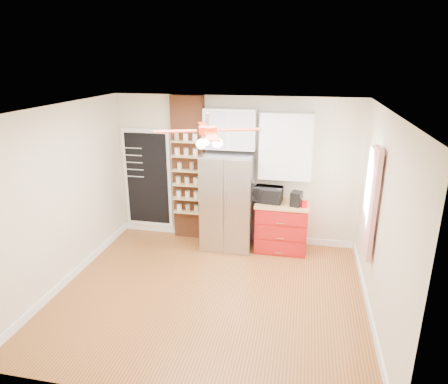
% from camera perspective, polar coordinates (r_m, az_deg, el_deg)
% --- Properties ---
extents(floor, '(4.50, 4.50, 0.00)m').
position_cam_1_polar(floor, '(6.10, -2.01, -14.32)').
color(floor, '#996027').
rests_on(floor, ground).
extents(ceiling, '(4.50, 4.50, 0.00)m').
position_cam_1_polar(ceiling, '(5.16, -2.35, 11.74)').
color(ceiling, white).
rests_on(ceiling, wall_back).
extents(wall_back, '(4.50, 0.02, 2.70)m').
position_cam_1_polar(wall_back, '(7.35, 1.52, 3.09)').
color(wall_back, beige).
rests_on(wall_back, floor).
extents(wall_front, '(4.50, 0.02, 2.70)m').
position_cam_1_polar(wall_front, '(3.77, -9.56, -13.11)').
color(wall_front, beige).
rests_on(wall_front, floor).
extents(wall_left, '(0.02, 4.00, 2.70)m').
position_cam_1_polar(wall_left, '(6.38, -22.21, -0.77)').
color(wall_left, beige).
rests_on(wall_left, floor).
extents(wall_right, '(0.02, 4.00, 2.70)m').
position_cam_1_polar(wall_right, '(5.44, 21.58, -3.94)').
color(wall_right, beige).
rests_on(wall_right, floor).
extents(chalkboard, '(0.95, 0.05, 1.95)m').
position_cam_1_polar(chalkboard, '(7.85, -10.86, 1.87)').
color(chalkboard, white).
rests_on(chalkboard, wall_back).
extents(brick_pillar, '(0.60, 0.16, 2.70)m').
position_cam_1_polar(brick_pillar, '(7.46, -5.03, 3.27)').
color(brick_pillar, brown).
rests_on(brick_pillar, floor).
extents(fridge, '(0.90, 0.70, 1.75)m').
position_cam_1_polar(fridge, '(7.15, 0.57, -1.34)').
color(fridge, '#A7A7AB').
rests_on(fridge, floor).
extents(upper_glass_cabinet, '(0.90, 0.35, 0.70)m').
position_cam_1_polar(upper_glass_cabinet, '(7.01, 0.92, 9.04)').
color(upper_glass_cabinet, white).
rests_on(upper_glass_cabinet, wall_back).
extents(red_cabinet, '(0.94, 0.64, 0.90)m').
position_cam_1_polar(red_cabinet, '(7.25, 8.21, -4.86)').
color(red_cabinet, '#A71311').
rests_on(red_cabinet, floor).
extents(upper_shelf_unit, '(0.90, 0.30, 1.15)m').
position_cam_1_polar(upper_shelf_unit, '(6.98, 8.84, 6.48)').
color(upper_shelf_unit, white).
rests_on(upper_shelf_unit, wall_back).
extents(window, '(0.04, 0.75, 1.05)m').
position_cam_1_polar(window, '(6.21, 20.33, 0.90)').
color(window, white).
rests_on(window, wall_right).
extents(curtain, '(0.06, 0.40, 1.55)m').
position_cam_1_polar(curtain, '(5.72, 20.46, -1.66)').
color(curtain, red).
rests_on(curtain, wall_right).
extents(ceiling_fan, '(1.40, 1.40, 0.44)m').
position_cam_1_polar(ceiling_fan, '(5.20, -2.31, 8.72)').
color(ceiling_fan, silver).
rests_on(ceiling_fan, ceiling).
extents(toaster_oven, '(0.51, 0.37, 0.27)m').
position_cam_1_polar(toaster_oven, '(7.06, 6.34, -0.36)').
color(toaster_oven, black).
rests_on(toaster_oven, red_cabinet).
extents(coffee_maker, '(0.22, 0.25, 0.25)m').
position_cam_1_polar(coffee_maker, '(6.94, 10.29, -0.96)').
color(coffee_maker, black).
rests_on(coffee_maker, red_cabinet).
extents(canister_left, '(0.13, 0.13, 0.15)m').
position_cam_1_polar(canister_left, '(6.90, 11.39, -1.62)').
color(canister_left, red).
rests_on(canister_left, red_cabinet).
extents(canister_right, '(0.12, 0.12, 0.15)m').
position_cam_1_polar(canister_right, '(7.07, 10.90, -1.06)').
color(canister_right, '#A73109').
rests_on(canister_right, red_cabinet).
extents(pantry_jar_oats, '(0.10, 0.10, 0.13)m').
position_cam_1_polar(pantry_jar_oats, '(7.34, -6.38, 3.66)').
color(pantry_jar_oats, '#C3BD95').
rests_on(pantry_jar_oats, brick_pillar).
extents(pantry_jar_beans, '(0.11, 0.11, 0.14)m').
position_cam_1_polar(pantry_jar_beans, '(7.27, -4.62, 3.63)').
color(pantry_jar_beans, brown).
rests_on(pantry_jar_beans, brick_pillar).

